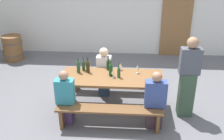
{
  "coord_description": "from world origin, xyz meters",
  "views": [
    {
      "loc": [
        0.34,
        -4.96,
        3.22
      ],
      "look_at": [
        0.0,
        0.0,
        0.9
      ],
      "focal_mm": 43.38,
      "sensor_mm": 36.0,
      "label": 1
    }
  ],
  "objects_px": {
    "wine_bottle_4": "(111,70)",
    "bench_far": "(114,78)",
    "tasting_table": "(112,80)",
    "standing_host": "(188,79)",
    "seated_guest_near_0": "(65,99)",
    "wine_bottle_5": "(88,67)",
    "wine_barrel": "(13,48)",
    "wine_bottle_0": "(108,65)",
    "wine_bottle_3": "(119,72)",
    "wooden_door": "(176,23)",
    "wine_glass_2": "(138,67)",
    "wine_glass_0": "(121,65)",
    "wine_bottle_1": "(84,65)",
    "seated_guest_near_1": "(155,102)",
    "seated_guest_far_0": "(104,73)",
    "wine_glass_1": "(113,72)",
    "bench_near": "(109,113)",
    "wine_bottle_2": "(78,67)"
  },
  "relations": [
    {
      "from": "bench_near",
      "to": "wine_glass_2",
      "type": "relative_size",
      "value": 10.68
    },
    {
      "from": "wine_bottle_2",
      "to": "wine_bottle_4",
      "type": "bearing_deg",
      "value": -9.15
    },
    {
      "from": "wooden_door",
      "to": "wine_bottle_1",
      "type": "distance_m",
      "value": 3.78
    },
    {
      "from": "tasting_table",
      "to": "wine_bottle_1",
      "type": "relative_size",
      "value": 6.92
    },
    {
      "from": "wine_bottle_5",
      "to": "seated_guest_far_0",
      "type": "xyz_separation_m",
      "value": [
        0.3,
        0.4,
        -0.32
      ]
    },
    {
      "from": "wine_bottle_0",
      "to": "wine_bottle_3",
      "type": "relative_size",
      "value": 1.03
    },
    {
      "from": "tasting_table",
      "to": "seated_guest_near_0",
      "type": "bearing_deg",
      "value": -146.05
    },
    {
      "from": "wine_bottle_1",
      "to": "wine_glass_0",
      "type": "height_order",
      "value": "wine_bottle_1"
    },
    {
      "from": "tasting_table",
      "to": "standing_host",
      "type": "xyz_separation_m",
      "value": [
        1.51,
        -0.13,
        0.14
      ]
    },
    {
      "from": "wine_bottle_2",
      "to": "wine_barrel",
      "type": "height_order",
      "value": "wine_bottle_2"
    },
    {
      "from": "seated_guest_near_0",
      "to": "wine_bottle_4",
      "type": "bearing_deg",
      "value": -53.41
    },
    {
      "from": "bench_near",
      "to": "wine_bottle_1",
      "type": "height_order",
      "value": "wine_bottle_1"
    },
    {
      "from": "wooden_door",
      "to": "bench_far",
      "type": "distance_m",
      "value": 3.11
    },
    {
      "from": "wine_bottle_4",
      "to": "bench_far",
      "type": "bearing_deg",
      "value": 87.68
    },
    {
      "from": "tasting_table",
      "to": "wine_bottle_0",
      "type": "xyz_separation_m",
      "value": [
        -0.1,
        0.33,
        0.19
      ]
    },
    {
      "from": "wine_bottle_5",
      "to": "wine_bottle_3",
      "type": "bearing_deg",
      "value": -16.34
    },
    {
      "from": "seated_guest_far_0",
      "to": "wine_bottle_5",
      "type": "bearing_deg",
      "value": -36.61
    },
    {
      "from": "wine_glass_1",
      "to": "wine_glass_2",
      "type": "distance_m",
      "value": 0.56
    },
    {
      "from": "wine_bottle_3",
      "to": "wine_glass_1",
      "type": "relative_size",
      "value": 1.87
    },
    {
      "from": "wine_bottle_4",
      "to": "wine_glass_0",
      "type": "bearing_deg",
      "value": 57.24
    },
    {
      "from": "bench_far",
      "to": "wine_glass_0",
      "type": "height_order",
      "value": "wine_glass_0"
    },
    {
      "from": "wine_glass_2",
      "to": "wine_barrel",
      "type": "height_order",
      "value": "wine_glass_2"
    },
    {
      "from": "wine_bottle_2",
      "to": "seated_guest_near_1",
      "type": "relative_size",
      "value": 0.28
    },
    {
      "from": "wine_glass_1",
      "to": "seated_guest_near_1",
      "type": "xyz_separation_m",
      "value": [
        0.83,
        -0.52,
        -0.33
      ]
    },
    {
      "from": "seated_guest_near_1",
      "to": "tasting_table",
      "type": "bearing_deg",
      "value": 55.88
    },
    {
      "from": "wine_bottle_2",
      "to": "wine_glass_1",
      "type": "height_order",
      "value": "wine_bottle_2"
    },
    {
      "from": "seated_guest_near_0",
      "to": "seated_guest_far_0",
      "type": "relative_size",
      "value": 0.97
    },
    {
      "from": "wine_glass_0",
      "to": "wooden_door",
      "type": "bearing_deg",
      "value": 61.15
    },
    {
      "from": "wine_bottle_3",
      "to": "wine_glass_0",
      "type": "xyz_separation_m",
      "value": [
        0.02,
        0.35,
        0.0
      ]
    },
    {
      "from": "bench_near",
      "to": "wine_bottle_0",
      "type": "distance_m",
      "value": 1.17
    },
    {
      "from": "wine_glass_2",
      "to": "seated_guest_near_1",
      "type": "bearing_deg",
      "value": -67.28
    },
    {
      "from": "bench_near",
      "to": "bench_far",
      "type": "height_order",
      "value": "same"
    },
    {
      "from": "wine_bottle_1",
      "to": "wine_glass_1",
      "type": "height_order",
      "value": "wine_bottle_1"
    },
    {
      "from": "bench_far",
      "to": "wine_bottle_3",
      "type": "distance_m",
      "value": 0.91
    },
    {
      "from": "seated_guest_far_0",
      "to": "standing_host",
      "type": "distance_m",
      "value": 1.89
    },
    {
      "from": "wooden_door",
      "to": "wine_glass_2",
      "type": "relative_size",
      "value": 11.15
    },
    {
      "from": "wine_bottle_0",
      "to": "wine_glass_2",
      "type": "bearing_deg",
      "value": -10.97
    },
    {
      "from": "tasting_table",
      "to": "wine_bottle_5",
      "type": "xyz_separation_m",
      "value": [
        -0.52,
        0.17,
        0.2
      ]
    },
    {
      "from": "seated_guest_far_0",
      "to": "wine_bottle_3",
      "type": "bearing_deg",
      "value": 31.32
    },
    {
      "from": "wine_bottle_0",
      "to": "wine_barrel",
      "type": "bearing_deg",
      "value": 144.76
    },
    {
      "from": "bench_far",
      "to": "wine_bottle_4",
      "type": "xyz_separation_m",
      "value": [
        -0.03,
        -0.69,
        0.52
      ]
    },
    {
      "from": "bench_near",
      "to": "wine_bottle_5",
      "type": "distance_m",
      "value": 1.16
    },
    {
      "from": "tasting_table",
      "to": "seated_guest_near_0",
      "type": "relative_size",
      "value": 1.88
    },
    {
      "from": "bench_far",
      "to": "wine_bottle_3",
      "type": "relative_size",
      "value": 6.44
    },
    {
      "from": "wine_bottle_4",
      "to": "wine_glass_1",
      "type": "height_order",
      "value": "wine_bottle_4"
    },
    {
      "from": "seated_guest_near_0",
      "to": "standing_host",
      "type": "bearing_deg",
      "value": -79.37
    },
    {
      "from": "wooden_door",
      "to": "wine_bottle_5",
      "type": "distance_m",
      "value": 3.79
    },
    {
      "from": "wine_bottle_1",
      "to": "wine_bottle_3",
      "type": "xyz_separation_m",
      "value": [
        0.77,
        -0.29,
        -0.0
      ]
    },
    {
      "from": "wine_bottle_2",
      "to": "wine_bottle_3",
      "type": "xyz_separation_m",
      "value": [
        0.86,
        -0.17,
        -0.01
      ]
    },
    {
      "from": "wine_bottle_5",
      "to": "wine_barrel",
      "type": "height_order",
      "value": "wine_bottle_5"
    }
  ]
}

